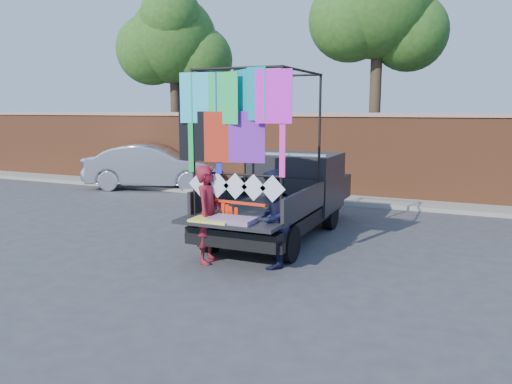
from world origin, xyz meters
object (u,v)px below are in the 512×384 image
at_px(sedan, 155,167).
at_px(woman, 208,215).
at_px(pickup_truck, 289,194).
at_px(man, 272,219).

bearing_deg(sedan, woman, -157.36).
bearing_deg(sedan, pickup_truck, -140.23).
height_order(woman, man, woman).
xyz_separation_m(pickup_truck, man, (0.62, -2.52, -0.01)).
bearing_deg(pickup_truck, woman, -100.62).
height_order(pickup_truck, man, pickup_truck).
xyz_separation_m(pickup_truck, sedan, (-6.33, 3.89, -0.10)).
bearing_deg(man, woman, -89.94).
distance_m(pickup_truck, sedan, 7.43).
relative_size(woman, man, 1.02).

